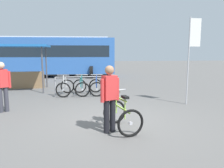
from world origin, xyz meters
name	(u,v)px	position (x,y,z in m)	size (l,w,h in m)	color
ground_plane	(111,120)	(0.00, 0.00, 0.00)	(80.00, 80.00, 0.00)	#605E5B
bike_rack_rail	(83,82)	(-0.75, 3.78, 0.64)	(2.51, 0.07, 0.88)	#99999E
racked_bike_white	(65,87)	(-1.56, 3.96, 0.37)	(0.78, 1.18, 0.97)	black
racked_bike_teal	(81,87)	(-0.86, 3.95, 0.37)	(0.79, 1.17, 0.97)	black
racked_bike_blue	(96,87)	(-0.16, 3.95, 0.37)	(0.68, 1.13, 0.98)	black
featured_bicycle	(120,110)	(0.15, -0.67, 0.49)	(0.88, 1.25, 1.09)	black
person_with_featured_bike	(110,96)	(-0.16, -0.91, 0.91)	(0.48, 0.34, 1.64)	black
pedestrian_with_backpack	(2,84)	(-3.38, 1.40, 0.94)	(0.47, 0.44, 1.64)	#383842
bus_distant	(50,55)	(-3.28, 11.79, 1.74)	(10.12, 3.76, 3.08)	#3366B7
market_stall	(19,63)	(-4.00, 5.76, 1.39)	(3.22, 2.46, 2.30)	#4C4C51
banner_flag	(193,44)	(3.21, 1.57, 2.23)	(0.45, 0.05, 3.20)	#B2B2B7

